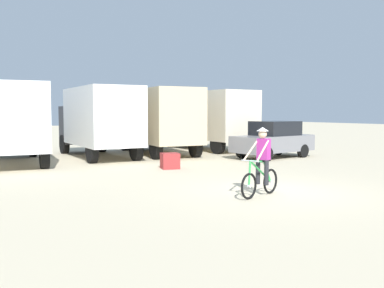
# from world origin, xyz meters

# --- Properties ---
(ground_plane) EXTENTS (120.00, 120.00, 0.00)m
(ground_plane) POSITION_xyz_m (0.00, 0.00, 0.00)
(ground_plane) COLOR beige
(box_truck_avon_van) EXTENTS (3.11, 6.97, 3.35)m
(box_truck_avon_van) POSITION_xyz_m (-4.98, 10.75, 1.87)
(box_truck_avon_van) COLOR white
(box_truck_avon_van) RESTS_ON ground
(box_truck_white_box) EXTENTS (2.61, 6.83, 3.35)m
(box_truck_white_box) POSITION_xyz_m (-0.96, 11.35, 1.87)
(box_truck_white_box) COLOR white
(box_truck_white_box) RESTS_ON ground
(box_truck_tan_camper) EXTENTS (3.08, 6.96, 3.35)m
(box_truck_tan_camper) POSITION_xyz_m (2.24, 11.18, 1.87)
(box_truck_tan_camper) COLOR #CCB78E
(box_truck_tan_camper) RESTS_ON ground
(box_truck_cream_rv) EXTENTS (2.49, 6.79, 3.35)m
(box_truck_cream_rv) POSITION_xyz_m (5.90, 11.98, 1.87)
(box_truck_cream_rv) COLOR beige
(box_truck_cream_rv) RESTS_ON ground
(sedan_parked) EXTENTS (4.38, 2.25, 1.76)m
(sedan_parked) POSITION_xyz_m (6.12, 6.72, 0.88)
(sedan_parked) COLOR slate
(sedan_parked) RESTS_ON ground
(cyclist_orange_shirt) EXTENTS (1.67, 0.69, 1.82)m
(cyclist_orange_shirt) POSITION_xyz_m (-0.67, -0.32, 0.85)
(cyclist_orange_shirt) COLOR black
(cyclist_orange_shirt) RESTS_ON ground
(supply_crate) EXTENTS (0.81, 0.78, 0.61)m
(supply_crate) POSITION_xyz_m (-0.07, 5.79, 0.30)
(supply_crate) COLOR #9E2D2D
(supply_crate) RESTS_ON ground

